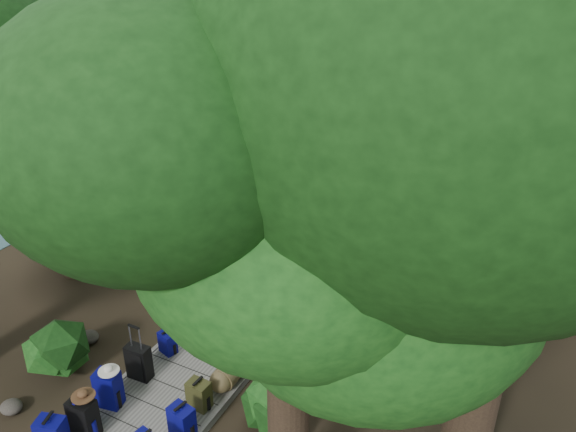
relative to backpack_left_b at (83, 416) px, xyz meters
The scene contains 42 objects.
ground 4.02m from the backpack_left_b, 81.26° to the left, with size 120.00×120.00×0.00m, color #322519.
sand_beach 19.96m from the backpack_left_b, 88.26° to the left, with size 40.00×22.00×0.02m, color tan.
water_bay 42.70m from the backpack_left_b, 137.33° to the left, with size 50.00×60.00×0.02m, color #294E56.
distant_hill 65.19m from the backpack_left_b, 127.18° to the left, with size 32.00×16.00×12.00m, color black.
boardwalk 5.00m from the backpack_left_b, 83.01° to the left, with size 2.00×12.00×0.12m, color gray.
backpack_left_b is the anchor object (origin of this frame).
backpack_left_c 0.66m from the backpack_left_b, 99.33° to the left, with size 0.40×0.28×0.74m, color #080877, non-canonical shape.
backpack_left_d 2.16m from the backpack_left_b, 92.00° to the left, with size 0.31×0.23×0.48m, color #080877, non-canonical shape.
backpack_right_c 1.53m from the backpack_left_b, 25.23° to the left, with size 0.38×0.27×0.65m, color #080877, non-canonical shape.
backpack_right_d 1.80m from the backpack_left_b, 46.08° to the left, with size 0.37×0.26×0.56m, color #3D3C1C, non-canonical shape.
duffel_right_khaki 2.49m from the backpack_left_b, 56.36° to the left, with size 0.42×0.63×0.42m, color brown, non-canonical shape.
suitcase_on_boardwalk 1.39m from the backpack_left_b, 93.86° to the left, with size 0.43×0.24×0.66m, color black, non-canonical shape.
lone_suitcase_on_sand 11.80m from the backpack_left_b, 85.73° to the left, with size 0.39×0.22×0.61m, color black, non-canonical shape.
hat_brown 0.44m from the backpack_left_b, 65.37° to the left, with size 0.37×0.37×0.11m, color #51351E, non-canonical shape.
hat_white 0.78m from the backpack_left_b, 92.71° to the left, with size 0.34×0.34×0.11m, color silver, non-canonical shape.
kayak 14.48m from the backpack_left_b, 98.07° to the left, with size 0.76×3.47×0.35m, color #A70E19.
sun_lounger 14.69m from the backpack_left_b, 74.90° to the left, with size 0.61×1.89×0.61m, color silver, non-canonical shape.
tree_right_a 4.70m from the backpack_left_b, ahead, with size 4.46×4.46×7.44m, color black, non-canonical shape.
tree_right_b 7.43m from the backpack_left_b, 23.00° to the left, with size 5.74×5.74×10.25m, color black, non-canonical shape.
tree_right_c 8.31m from the backpack_left_b, 51.06° to the left, with size 5.63×5.63×9.74m, color black, non-canonical shape.
tree_right_e 13.12m from the backpack_left_b, 67.22° to the left, with size 5.19×5.19×9.35m, color black, non-canonical shape.
tree_left_b 6.45m from the backpack_left_b, 137.62° to the left, with size 4.74×4.74×8.52m, color black, non-canonical shape.
tree_left_c 9.00m from the backpack_left_b, 115.53° to the left, with size 4.85×4.85×8.43m, color black, non-canonical shape.
tree_back_a 19.60m from the backpack_left_b, 93.17° to the left, with size 5.20×5.20×8.99m, color black, non-canonical shape.
tree_back_b 20.05m from the backpack_left_b, 83.89° to the left, with size 5.55×5.55×9.91m, color black, non-canonical shape.
tree_back_d 19.02m from the backpack_left_b, 105.31° to the left, with size 4.70×4.70×7.83m, color black, non-canonical shape.
palm_right_a 10.79m from the backpack_left_b, 67.68° to the left, with size 4.23×4.23×7.21m, color #164713, non-canonical shape.
palm_right_c 17.22m from the backpack_left_b, 78.94° to the left, with size 4.20×4.20×6.69m, color #164713, non-canonical shape.
palm_left_a 11.73m from the backpack_left_b, 107.60° to the left, with size 4.35×4.35×6.92m, color #164713, non-canonical shape.
rock_left_a 1.62m from the backpack_left_b, behind, with size 0.38×0.34×0.21m, color #4C473F, non-canonical shape.
rock_left_b 2.53m from the backpack_left_b, 134.23° to the left, with size 0.40×0.36×0.22m, color #4C473F, non-canonical shape.
rock_left_c 4.77m from the backpack_left_b, 101.94° to the left, with size 0.57×0.51×0.31m, color #4C473F, non-canonical shape.
rock_left_d 7.11m from the backpack_left_b, 102.53° to the left, with size 0.26×0.23×0.14m, color #4C473F, non-canonical shape.
rock_right_b 4.08m from the backpack_left_b, 43.13° to the left, with size 0.51×0.46×0.28m, color #4C473F, non-canonical shape.
rock_right_c 6.26m from the backpack_left_b, 69.84° to the left, with size 0.36×0.32×0.20m, color #4C473F, non-canonical shape.
rock_right_d 8.80m from the backpack_left_b, 65.48° to the left, with size 0.64×0.58×0.35m, color #4C473F, non-canonical shape.
shrub_left_a 1.69m from the backpack_left_b, 149.70° to the left, with size 1.18×1.18×1.06m, color #144314, non-canonical shape.
shrub_left_b 4.88m from the backpack_left_b, 106.03° to the left, with size 0.79×0.79×0.71m, color #144314, non-canonical shape.
shrub_left_c 8.67m from the backpack_left_b, 103.60° to the left, with size 1.10×1.10×0.99m, color #144314, non-canonical shape.
shrub_right_a 2.94m from the backpack_left_b, 30.71° to the left, with size 1.11×1.11×1.00m, color #144314, non-canonical shape.
shrub_right_b 6.17m from the backpack_left_b, 62.48° to the left, with size 1.16×1.16×1.04m, color #144314, non-canonical shape.
shrub_right_c 10.25m from the backpack_left_b, 74.14° to the left, with size 0.89×0.89×0.80m, color #144314, non-canonical shape.
Camera 1 is at (5.11, -8.16, 7.15)m, focal length 35.00 mm.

